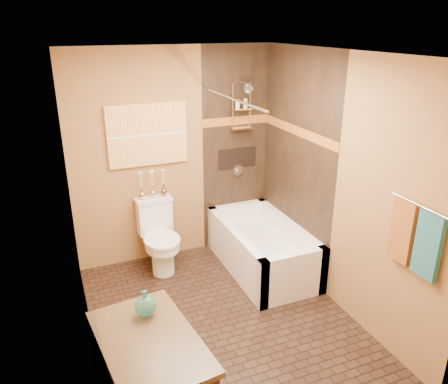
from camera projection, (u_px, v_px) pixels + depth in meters
floor at (223, 321)px, 4.26m from camera, size 3.00×3.00×0.00m
wall_left at (80, 226)px, 3.38m from camera, size 0.02×3.00×2.50m
wall_right at (337, 185)px, 4.23m from camera, size 0.02×3.00×2.50m
wall_back at (174, 157)px, 5.10m from camera, size 2.40×0.02×2.50m
wall_front at (321, 296)px, 2.51m from camera, size 2.40×0.02×2.50m
ceiling at (223, 53)px, 3.35m from camera, size 3.00×3.00×0.00m
alcove_tile_back at (235, 150)px, 5.36m from camera, size 0.85×0.01×2.50m
alcove_tile_right at (296, 163)px, 4.87m from camera, size 0.01×1.50×2.50m
mosaic_band_back at (236, 121)px, 5.22m from camera, size 0.85×0.01×0.10m
mosaic_band_right at (297, 131)px, 4.73m from camera, size 0.01×1.50×0.10m
alcove_niche at (237, 158)px, 5.40m from camera, size 0.50×0.01×0.25m
shower_fixtures at (241, 118)px, 5.12m from camera, size 0.24×0.33×1.16m
curtain_rod at (231, 98)px, 4.31m from camera, size 0.03×1.55×0.03m
towel_bar at (420, 206)px, 3.23m from camera, size 0.02×0.55×0.02m
towel_teal at (428, 246)px, 3.22m from camera, size 0.05×0.22×0.52m
towel_rust at (402, 231)px, 3.45m from camera, size 0.05×0.22×0.52m
sunset_painting at (148, 135)px, 4.86m from camera, size 0.90×0.04×0.70m
vanity_mirror at (93, 257)px, 2.43m from camera, size 0.01×1.00×0.90m
bathtub at (262, 251)px, 5.11m from camera, size 0.80×1.50×0.55m
toilet at (159, 236)px, 5.04m from camera, size 0.43×0.63×0.82m
teal_bottle at (145, 303)px, 2.96m from camera, size 0.17×0.17×0.24m
bud_vases at (152, 184)px, 4.98m from camera, size 0.33×0.07×0.32m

